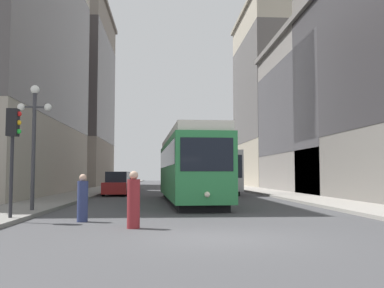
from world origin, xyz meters
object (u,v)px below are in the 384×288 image
transit_bus (214,171)px  parked_car_left_mid (118,184)px  pedestrian_crossing_near (83,200)px  pedestrian_crossing_far (134,202)px  streetcar (189,166)px  parked_car_left_near (129,182)px  traffic_light_near_left (13,134)px  lamp_post_left_near (34,127)px

transit_bus → parked_car_left_mid: (-7.99, -4.41, -1.10)m
pedestrian_crossing_near → pedestrian_crossing_far: pedestrian_crossing_far is taller
parked_car_left_mid → pedestrian_crossing_near: size_ratio=2.86×
streetcar → parked_car_left_near: 20.44m
parked_car_left_mid → pedestrian_crossing_near: 18.57m
transit_bus → pedestrian_crossing_near: bearing=-109.1°
parked_car_left_mid → traffic_light_near_left: size_ratio=1.25×
streetcar → transit_bus: streetcar is taller
parked_car_left_mid → pedestrian_crossing_far: size_ratio=2.70×
transit_bus → pedestrian_crossing_far: 25.50m
parked_car_left_mid → lamp_post_left_near: size_ratio=0.90×
transit_bus → parked_car_left_near: transit_bus is taller
transit_bus → parked_car_left_mid: size_ratio=2.78×
lamp_post_left_near → pedestrian_crossing_far: bearing=-48.8°
pedestrian_crossing_near → traffic_light_near_left: bearing=-39.5°
pedestrian_crossing_near → traffic_light_near_left: (-2.42, 0.08, 2.26)m
transit_bus → pedestrian_crossing_far: size_ratio=7.50×
pedestrian_crossing_far → traffic_light_near_left: size_ratio=0.46×
traffic_light_near_left → lamp_post_left_near: lamp_post_left_near is taller
pedestrian_crossing_near → parked_car_left_mid: bearing=-125.5°
parked_car_left_near → lamp_post_left_near: lamp_post_left_near is taller
pedestrian_crossing_far → lamp_post_left_near: (-4.51, 5.15, 2.79)m
pedestrian_crossing_far → traffic_light_near_left: bearing=4.0°
traffic_light_near_left → parked_car_left_mid: bearing=84.8°
parked_car_left_mid → streetcar: bearing=-59.9°
streetcar → parked_car_left_near: (-4.95, 19.79, -1.26)m
streetcar → pedestrian_crossing_far: 11.99m
streetcar → traffic_light_near_left: (-6.63, -9.68, 0.92)m
streetcar → parked_car_left_mid: bearing=116.6°
lamp_post_left_near → parked_car_left_mid: bearing=82.9°
pedestrian_crossing_far → parked_car_left_near: bearing=-56.3°
pedestrian_crossing_near → traffic_light_near_left: traffic_light_near_left is taller
streetcar → traffic_light_near_left: size_ratio=3.91×
parked_car_left_near → traffic_light_near_left: size_ratio=1.32×
streetcar → pedestrian_crossing_far: (-2.34, -11.68, -1.30)m
parked_car_left_near → pedestrian_crossing_far: size_ratio=2.86×
parked_car_left_mid → pedestrian_crossing_far: bearing=-82.0°
streetcar → traffic_light_near_left: bearing=-127.1°
transit_bus → lamp_post_left_near: 22.15m
pedestrian_crossing_near → lamp_post_left_near: size_ratio=0.31×
transit_bus → pedestrian_crossing_far: (-5.38, -24.90, -1.14)m
pedestrian_crossing_far → parked_car_left_mid: bearing=-53.7°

